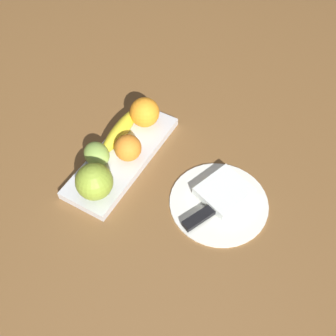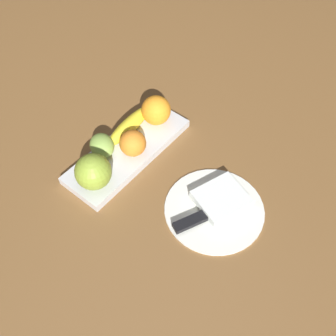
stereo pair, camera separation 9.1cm
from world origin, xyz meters
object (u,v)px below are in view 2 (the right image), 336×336
at_px(apple, 93,172).
at_px(orange_near_apple, 133,143).
at_px(fruit_tray, 127,152).
at_px(orange_near_banana, 156,110).
at_px(dinner_plate, 213,210).
at_px(knife, 199,218).
at_px(folded_napkin, 221,198).
at_px(grape_bunch, 102,146).
at_px(banana, 129,126).

bearing_deg(apple, orange_near_apple, -2.68).
xyz_separation_m(fruit_tray, orange_near_banana, (0.12, 0.00, 0.05)).
bearing_deg(apple, dinner_plate, -64.16).
xyz_separation_m(orange_near_apple, dinner_plate, (-0.00, -0.24, -0.05)).
relative_size(apple, knife, 0.48).
bearing_deg(orange_near_apple, folded_napkin, -84.43).
bearing_deg(knife, dinner_plate, 11.19).
bearing_deg(grape_bunch, folded_napkin, -76.65).
bearing_deg(apple, banana, 16.13).
xyz_separation_m(fruit_tray, dinner_plate, (-0.00, -0.26, -0.01)).
bearing_deg(orange_near_banana, folded_napkin, -108.84).
xyz_separation_m(fruit_tray, folded_napkin, (0.03, -0.26, 0.01)).
height_order(orange_near_apple, orange_near_banana, orange_near_banana).
bearing_deg(dinner_plate, folded_napkin, 0.00).
bearing_deg(orange_near_banana, knife, -122.10).
xyz_separation_m(banana, folded_napkin, (-0.02, -0.30, -0.02)).
height_order(fruit_tray, dinner_plate, fruit_tray).
distance_m(banana, orange_near_apple, 0.07).
distance_m(grape_bunch, folded_napkin, 0.31).
height_order(folded_napkin, knife, folded_napkin).
distance_m(fruit_tray, folded_napkin, 0.26).
xyz_separation_m(orange_near_banana, grape_bunch, (-0.16, 0.03, -0.01)).
distance_m(banana, orange_near_banana, 0.08).
bearing_deg(banana, fruit_tray, 30.99).
distance_m(orange_near_apple, knife, 0.24).
distance_m(dinner_plate, knife, 0.04).
bearing_deg(knife, apple, 132.60).
bearing_deg(knife, grape_bunch, 114.67).
distance_m(fruit_tray, orange_near_banana, 0.13).
relative_size(fruit_tray, dinner_plate, 1.51).
xyz_separation_m(fruit_tray, knife, (-0.04, -0.25, 0.00)).
relative_size(dinner_plate, knife, 1.30).
bearing_deg(orange_near_banana, dinner_plate, -114.06).
bearing_deg(apple, knife, -71.86).
bearing_deg(folded_napkin, apple, 120.87).
height_order(apple, orange_near_apple, apple).
bearing_deg(folded_napkin, fruit_tray, 96.12).
relative_size(orange_near_apple, orange_near_banana, 0.86).
distance_m(fruit_tray, dinner_plate, 0.26).
bearing_deg(apple, orange_near_banana, 4.61).
relative_size(orange_near_banana, grape_bunch, 1.05).
height_order(apple, banana, apple).
relative_size(banana, knife, 0.95).
bearing_deg(dinner_plate, apple, 115.84).
bearing_deg(banana, dinner_plate, 76.69).
relative_size(banana, orange_near_apple, 2.55).
bearing_deg(dinner_plate, orange_near_apple, 88.93).
bearing_deg(banana, knife, 68.46).
relative_size(fruit_tray, banana, 2.06).
bearing_deg(fruit_tray, folded_napkin, -83.88).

